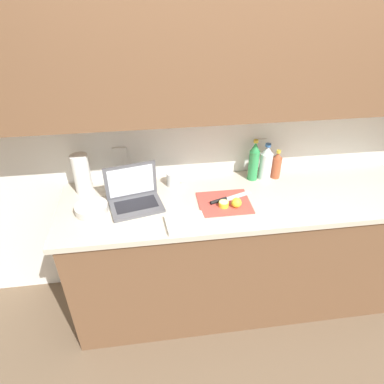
% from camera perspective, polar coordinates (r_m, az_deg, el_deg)
% --- Properties ---
extents(ground_plane, '(12.00, 12.00, 0.00)m').
position_cam_1_polar(ground_plane, '(2.80, 6.62, -16.85)').
color(ground_plane, brown).
rests_on(ground_plane, ground).
extents(wall_back, '(5.20, 0.38, 2.60)m').
position_cam_1_polar(wall_back, '(2.12, 7.79, 17.11)').
color(wall_back, white).
rests_on(wall_back, ground_plane).
extents(counter_unit, '(2.26, 0.65, 0.93)m').
position_cam_1_polar(counter_unit, '(2.46, 7.75, -9.65)').
color(counter_unit, brown).
rests_on(counter_unit, ground_plane).
extents(laptop, '(0.35, 0.28, 0.24)m').
position_cam_1_polar(laptop, '(2.09, -9.63, -0.58)').
color(laptop, '#515156').
rests_on(laptop, counter_unit).
extents(cutting_board, '(0.32, 0.26, 0.01)m').
position_cam_1_polar(cutting_board, '(2.10, 5.40, -1.80)').
color(cutting_board, '#D1473D').
rests_on(cutting_board, counter_unit).
extents(knife, '(0.28, 0.13, 0.02)m').
position_cam_1_polar(knife, '(2.11, 5.33, -1.21)').
color(knife, silver).
rests_on(knife, cutting_board).
extents(lemon_half_cut, '(0.06, 0.06, 0.03)m').
position_cam_1_polar(lemon_half_cut, '(2.06, 5.31, -2.01)').
color(lemon_half_cut, yellow).
rests_on(lemon_half_cut, cutting_board).
extents(lemon_whole_beside, '(0.06, 0.06, 0.06)m').
position_cam_1_polar(lemon_whole_beside, '(2.05, 7.42, -1.76)').
color(lemon_whole_beside, yellow).
rests_on(lemon_whole_beside, cutting_board).
extents(bottle_green_soda, '(0.06, 0.06, 0.20)m').
position_cam_1_polar(bottle_green_soda, '(2.38, 13.91, 4.34)').
color(bottle_green_soda, '#A34C2D').
rests_on(bottle_green_soda, counter_unit).
extents(bottle_oil_tall, '(0.08, 0.08, 0.26)m').
position_cam_1_polar(bottle_oil_tall, '(2.34, 12.21, 4.78)').
color(bottle_oil_tall, silver).
rests_on(bottle_oil_tall, counter_unit).
extents(bottle_water_clear, '(0.07, 0.07, 0.29)m').
position_cam_1_polar(bottle_water_clear, '(2.31, 10.25, 5.03)').
color(bottle_water_clear, '#2D934C').
rests_on(bottle_water_clear, counter_unit).
extents(measuring_cup, '(0.11, 0.09, 0.09)m').
position_cam_1_polar(measuring_cup, '(2.25, -3.14, 2.17)').
color(measuring_cup, silver).
rests_on(measuring_cup, counter_unit).
extents(bowl_white, '(0.19, 0.19, 0.05)m').
position_cam_1_polar(bowl_white, '(2.10, -16.41, -2.65)').
color(bowl_white, beige).
rests_on(bowl_white, counter_unit).
extents(paper_towel_roll, '(0.11, 0.11, 0.26)m').
position_cam_1_polar(paper_towel_roll, '(2.25, -17.91, 2.90)').
color(paper_towel_roll, white).
rests_on(paper_towel_roll, counter_unit).
extents(dish_towel, '(0.23, 0.18, 0.02)m').
position_cam_1_polar(dish_towel, '(1.92, -1.04, -5.20)').
color(dish_towel, silver).
rests_on(dish_towel, counter_unit).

